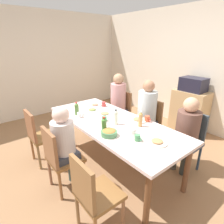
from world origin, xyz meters
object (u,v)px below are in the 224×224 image
(chair_0, at_px, (59,156))
(chair_1, at_px, (39,134))
(chair_3, at_px, (121,110))
(chair_5, at_px, (188,138))
(microwave, at_px, (193,84))
(cup_5, at_px, (133,132))
(bowl_0, at_px, (109,133))
(cup_3, at_px, (104,119))
(plate_4, at_px, (105,114))
(bottle_1, at_px, (104,125))
(bottle_2, at_px, (140,119))
(cup_0, at_px, (138,138))
(cup_4, at_px, (80,115))
(person_5, at_px, (187,128))
(plate_3, at_px, (157,142))
(bottle_3, at_px, (77,109))
(dining_table, at_px, (112,126))
(bottle_0, at_px, (116,117))
(side_cabinet, at_px, (189,111))
(person_3, at_px, (118,99))
(plate_2, at_px, (138,120))
(person_0, at_px, (65,141))
(person_2, at_px, (147,110))
(cup_1, at_px, (147,119))
(plate_1, at_px, (92,110))
(chair_2, at_px, (149,122))
(chair_4, at_px, (92,193))
(cup_2, at_px, (104,104))

(chair_0, distance_m, chair_1, 0.77)
(chair_3, bearing_deg, chair_0, -65.85)
(chair_1, distance_m, chair_5, 2.30)
(microwave, bearing_deg, cup_5, -79.12)
(bowl_0, distance_m, cup_3, 0.46)
(chair_3, relative_size, plate_4, 3.66)
(bottle_1, distance_m, bottle_2, 0.53)
(chair_1, relative_size, cup_0, 8.35)
(chair_0, xyz_separation_m, bowl_0, (0.32, 0.55, 0.29))
(cup_4, bearing_deg, chair_0, -52.04)
(person_5, bearing_deg, plate_3, -86.38)
(chair_3, height_order, bottle_3, bottle_3)
(plate_3, relative_size, bottle_2, 1.08)
(dining_table, xyz_separation_m, chair_1, (-0.77, -0.86, -0.17))
(plate_4, distance_m, bottle_0, 0.41)
(cup_4, distance_m, cup_5, 0.97)
(dining_table, relative_size, side_cabinet, 2.56)
(person_3, distance_m, cup_5, 1.50)
(cup_4, xyz_separation_m, bottle_3, (-0.12, 0.01, 0.06))
(chair_5, relative_size, cup_5, 7.44)
(bottle_0, relative_size, bottle_1, 1.03)
(plate_2, xyz_separation_m, bottle_0, (-0.11, -0.34, 0.09))
(person_0, relative_size, chair_3, 1.29)
(person_5, bearing_deg, person_0, -116.65)
(person_2, height_order, person_3, person_3)
(cup_1, bearing_deg, plate_2, -140.99)
(bottle_2, bearing_deg, chair_1, -137.30)
(cup_5, distance_m, microwave, 2.18)
(person_3, height_order, cup_1, person_3)
(cup_3, bearing_deg, dining_table, 42.33)
(plate_2, distance_m, cup_4, 0.90)
(bottle_3, distance_m, microwave, 2.44)
(plate_2, bearing_deg, plate_1, -158.63)
(microwave, bearing_deg, side_cabinet, 0.00)
(cup_3, xyz_separation_m, bottle_3, (-0.47, -0.20, 0.06))
(bowl_0, bearing_deg, chair_2, 105.33)
(cup_1, distance_m, bottle_2, 0.22)
(plate_2, bearing_deg, chair_0, -100.64)
(chair_4, relative_size, bottle_2, 3.98)
(cup_5, bearing_deg, bowl_0, -124.68)
(bottle_3, bearing_deg, person_3, 101.19)
(bottle_0, bearing_deg, chair_3, 135.07)
(chair_5, height_order, cup_0, chair_5)
(cup_2, bearing_deg, cup_3, -35.54)
(person_5, distance_m, cup_2, 1.47)
(person_5, bearing_deg, chair_3, 176.64)
(chair_1, height_order, bottle_2, bottle_2)
(plate_3, bearing_deg, microwave, 109.58)
(cup_0, relative_size, side_cabinet, 0.12)
(person_0, height_order, plate_1, person_0)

